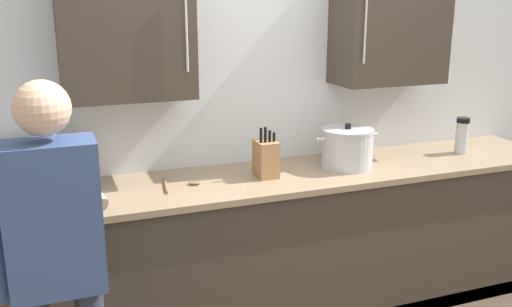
{
  "coord_description": "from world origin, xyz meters",
  "views": [
    {
      "loc": [
        -1.2,
        -2.11,
        1.88
      ],
      "look_at": [
        -0.15,
        0.68,
        1.05
      ],
      "focal_mm": 39.99,
      "sensor_mm": 36.0,
      "label": 1
    }
  ],
  "objects_px": {
    "wooden_spoon": "(179,184)",
    "person_figure": "(56,252)",
    "stock_pot": "(347,148)",
    "knife_block": "(266,158)",
    "thermos_flask": "(462,135)",
    "microwave_oven": "(35,174)"
  },
  "relations": [
    {
      "from": "wooden_spoon",
      "to": "person_figure",
      "type": "bearing_deg",
      "value": -130.9
    },
    {
      "from": "stock_pot",
      "to": "thermos_flask",
      "type": "distance_m",
      "value": 0.84
    },
    {
      "from": "stock_pot",
      "to": "knife_block",
      "type": "height_order",
      "value": "knife_block"
    },
    {
      "from": "wooden_spoon",
      "to": "stock_pot",
      "type": "distance_m",
      "value": 1.01
    },
    {
      "from": "wooden_spoon",
      "to": "microwave_oven",
      "type": "bearing_deg",
      "value": 177.16
    },
    {
      "from": "wooden_spoon",
      "to": "stock_pot",
      "type": "relative_size",
      "value": 0.62
    },
    {
      "from": "microwave_oven",
      "to": "knife_block",
      "type": "distance_m",
      "value": 1.2
    },
    {
      "from": "stock_pot",
      "to": "thermos_flask",
      "type": "height_order",
      "value": "stock_pot"
    },
    {
      "from": "stock_pot",
      "to": "knife_block",
      "type": "relative_size",
      "value": 1.38
    },
    {
      "from": "microwave_oven",
      "to": "person_figure",
      "type": "height_order",
      "value": "person_figure"
    },
    {
      "from": "wooden_spoon",
      "to": "knife_block",
      "type": "relative_size",
      "value": 0.86
    },
    {
      "from": "thermos_flask",
      "to": "person_figure",
      "type": "height_order",
      "value": "person_figure"
    },
    {
      "from": "wooden_spoon",
      "to": "stock_pot",
      "type": "bearing_deg",
      "value": -0.54
    },
    {
      "from": "microwave_oven",
      "to": "stock_pot",
      "type": "bearing_deg",
      "value": -1.49
    },
    {
      "from": "stock_pot",
      "to": "person_figure",
      "type": "xyz_separation_m",
      "value": [
        -1.65,
        -0.74,
        -0.06
      ]
    },
    {
      "from": "stock_pot",
      "to": "thermos_flask",
      "type": "bearing_deg",
      "value": 0.84
    },
    {
      "from": "thermos_flask",
      "to": "person_figure",
      "type": "xyz_separation_m",
      "value": [
        -2.49,
        -0.75,
        -0.06
      ]
    },
    {
      "from": "stock_pot",
      "to": "person_figure",
      "type": "relative_size",
      "value": 0.25
    },
    {
      "from": "microwave_oven",
      "to": "thermos_flask",
      "type": "distance_m",
      "value": 2.55
    },
    {
      "from": "knife_block",
      "to": "thermos_flask",
      "type": "xyz_separation_m",
      "value": [
        1.35,
        0.01,
        0.01
      ]
    },
    {
      "from": "thermos_flask",
      "to": "microwave_oven",
      "type": "bearing_deg",
      "value": 179.28
    },
    {
      "from": "stock_pot",
      "to": "thermos_flask",
      "type": "xyz_separation_m",
      "value": [
        0.84,
        0.01,
        0.0
      ]
    }
  ]
}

